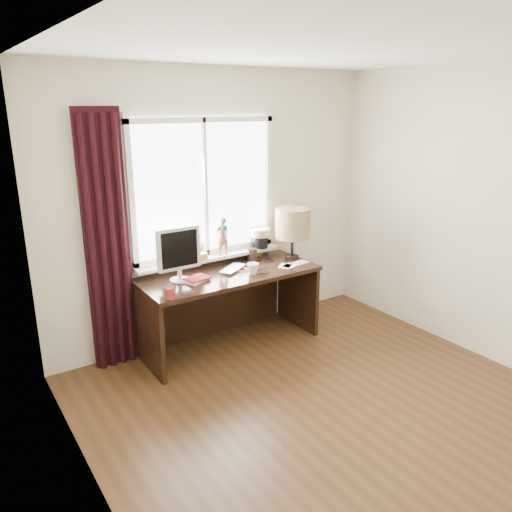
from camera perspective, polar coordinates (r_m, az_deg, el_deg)
floor at (r=3.93m, az=11.40°, el=-18.59°), size 3.50×4.00×0.00m
ceiling at (r=3.22m, az=14.33°, el=22.44°), size 3.50×4.00×0.00m
wall_back at (r=4.90m, az=-4.42°, el=5.62°), size 3.50×0.00×2.60m
wall_left at (r=2.47m, az=-17.04°, el=-6.99°), size 0.00×4.00×2.60m
laptop at (r=4.74m, az=-2.71°, el=-1.48°), size 0.38×0.35×0.03m
mug at (r=4.61m, az=-0.35°, el=-1.42°), size 0.15×0.15×0.11m
red_cup at (r=4.10m, az=-9.81°, el=-4.24°), size 0.07×0.07×0.09m
window at (r=4.79m, az=-5.49°, el=5.40°), size 1.52×0.22×1.40m
curtain at (r=4.42m, az=-16.62°, el=1.21°), size 0.38×0.09×2.25m
desk at (r=4.85m, az=-3.64°, el=-4.30°), size 1.70×0.70×0.75m
monitor at (r=4.43m, az=-8.83°, el=0.58°), size 0.40×0.18×0.49m
notebook_stack at (r=4.48m, az=-6.87°, el=-2.66°), size 0.27×0.23×0.03m
brush_holder at (r=5.02m, az=-0.40°, el=0.21°), size 0.09×0.09×0.25m
icon_frame at (r=5.16m, az=0.30°, el=0.73°), size 0.10×0.04×0.13m
table_lamp at (r=5.01m, az=4.22°, el=3.69°), size 0.35×0.35×0.52m
loose_papers at (r=4.91m, az=4.13°, el=-0.98°), size 0.37×0.18×0.00m
desk_cables at (r=4.87m, az=0.43°, el=-1.05°), size 0.38×0.49×0.01m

